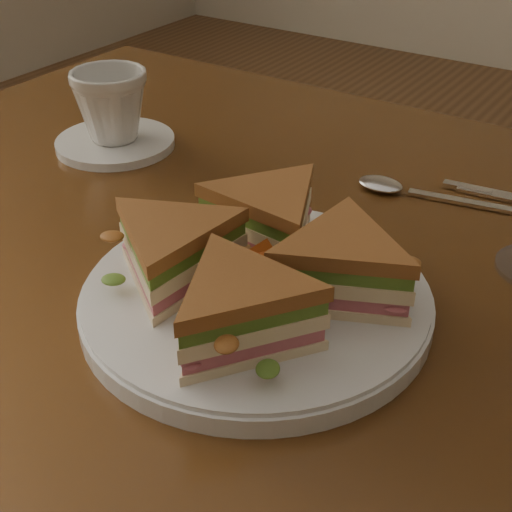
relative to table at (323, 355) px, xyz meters
The scene contains 7 objects.
table is the anchor object (origin of this frame).
plate 0.14m from the table, 103.74° to the right, with size 0.28×0.28×0.02m, color silver.
sandwich_wedges 0.17m from the table, 103.74° to the right, with size 0.28×0.28×0.06m.
crisps_mound 0.16m from the table, 103.74° to the right, with size 0.09×0.09×0.05m, color #CA5419, non-canonical shape.
spoon 0.19m from the table, 91.46° to the left, with size 0.18×0.05×0.01m.
saucer 0.36m from the table, 165.10° to the left, with size 0.14×0.14×0.01m, color silver.
coffee_cup 0.37m from the table, 165.10° to the left, with size 0.09×0.09×0.08m, color silver.
Camera 1 is at (0.23, -0.47, 1.09)m, focal length 50.00 mm.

